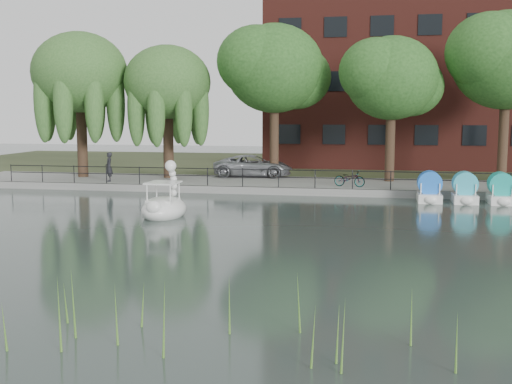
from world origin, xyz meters
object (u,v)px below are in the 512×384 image
(pedestrian, at_px, (109,165))
(swan_boat, at_px, (164,205))
(minivan, at_px, (253,164))
(bicycle, at_px, (350,178))

(pedestrian, distance_m, swan_boat, 11.26)
(minivan, bearing_deg, swan_boat, 169.76)
(bicycle, distance_m, swan_boat, 11.88)
(minivan, relative_size, bicycle, 3.29)
(minivan, bearing_deg, pedestrian, 113.99)
(minivan, distance_m, bicycle, 7.54)
(bicycle, xyz_separation_m, swan_boat, (-7.54, -9.17, -0.38))
(pedestrian, height_order, swan_boat, same)
(minivan, xyz_separation_m, bicycle, (6.22, -4.24, -0.29))
(minivan, bearing_deg, bicycle, -128.94)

